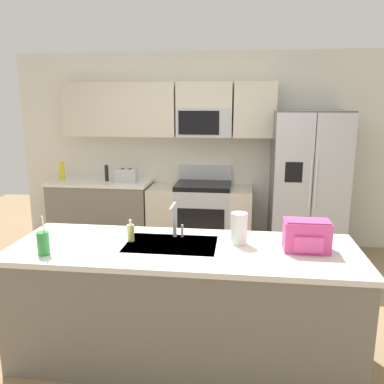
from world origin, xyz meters
The scene contains 14 objects.
ground_plane centered at (0.00, 0.00, 0.00)m, with size 9.00×9.00×0.00m, color #997A56.
kitchen_wall_unit centered at (-0.14, 2.08, 1.47)m, with size 5.20×0.43×2.60m.
back_counter centered at (-1.38, 1.80, 0.45)m, with size 1.37×0.63×0.90m.
range_oven centered at (0.00, 1.80, 0.44)m, with size 1.36×0.61×1.10m.
refrigerator centered at (1.36, 1.73, 0.93)m, with size 0.90×0.76×1.85m.
island_counter centered at (0.12, -0.57, 0.45)m, with size 2.57×0.88×0.90m.
toaster centered at (-0.99, 1.75, 0.99)m, with size 0.28×0.16×0.18m.
pepper_mill centered at (-1.28, 1.80, 1.01)m, with size 0.05×0.05×0.22m, color black.
bottle_yellow centered at (-1.91, 1.79, 1.03)m, with size 0.07×0.07×0.25m, color yellow.
sink_faucet centered at (0.02, -0.38, 1.07)m, with size 0.08×0.21×0.28m.
drink_cup_green centered at (-0.83, -0.85, 0.98)m, with size 0.08×0.08×0.28m.
soap_dispenser centered at (-0.30, -0.50, 0.97)m, with size 0.06×0.06×0.17m.
paper_towel_roll centered at (0.52, -0.46, 1.02)m, with size 0.12×0.12×0.24m, color white.
backpack centered at (1.00, -0.54, 1.02)m, with size 0.32×0.22×0.23m.
Camera 1 is at (0.52, -3.31, 1.94)m, focal length 37.10 mm.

